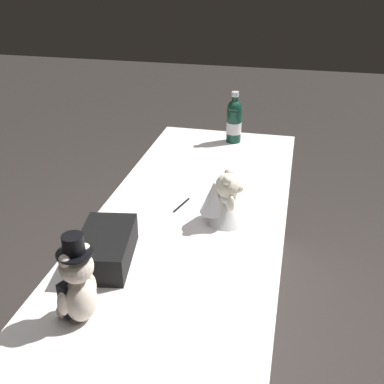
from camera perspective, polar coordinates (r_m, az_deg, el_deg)
The scene contains 7 objects.
ground_plane at distance 2.47m, azimuth 0.00°, elevation -17.26°, with size 12.00×12.00×0.00m, color #2D2826.
reception_table at distance 2.23m, azimuth 0.00°, elevation -10.62°, with size 2.04×0.79×0.73m, color white.
teddy_bear_groom at distance 1.46m, azimuth -13.60°, elevation -10.71°, with size 0.13×0.14×0.30m.
teddy_bear_bride at distance 1.92m, azimuth 3.80°, elevation -1.01°, with size 0.15×0.19×0.23m.
champagne_bottle at distance 2.75m, azimuth 5.07°, elevation 8.52°, with size 0.09×0.09×0.29m.
signing_pen at distance 2.08m, azimuth -1.34°, elevation -1.63°, with size 0.14×0.05×0.01m.
gift_case_black at distance 1.74m, azimuth -10.31°, elevation -6.58°, with size 0.34×0.23×0.11m.
Camera 1 is at (-1.71, -0.39, 1.74)m, focal length 44.47 mm.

